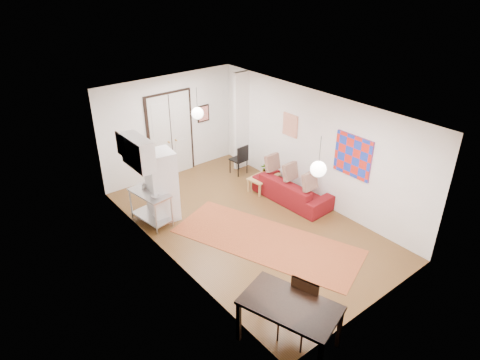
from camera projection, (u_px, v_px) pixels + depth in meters
floor at (248, 224)px, 10.28m from camera, size 7.00×7.00×0.00m
ceiling at (249, 108)px, 8.93m from camera, size 4.20×7.00×0.02m
wall_back at (169, 127)px, 12.02m from camera, size 4.20×0.02×2.90m
wall_front at (381, 242)px, 7.19m from camera, size 4.20×0.02×2.90m
wall_left at (167, 200)px, 8.45m from camera, size 0.02×7.00×2.90m
wall_right at (313, 147)px, 10.77m from camera, size 0.02×7.00×2.90m
double_doors at (171, 135)px, 12.11m from camera, size 1.44×0.06×2.50m
stub_partition at (241, 122)px, 12.39m from camera, size 0.50×0.10×2.90m
wall_cabinet at (138, 152)px, 9.37m from camera, size 0.35×1.00×0.70m
painting_popart at (353, 156)px, 9.80m from camera, size 0.05×1.00×1.00m
painting_abstract at (290, 125)px, 11.14m from camera, size 0.05×0.50×0.60m
poster_back at (203, 114)px, 12.57m from camera, size 0.40×0.03×0.50m
print_left at (121, 145)px, 9.61m from camera, size 0.03×0.44×0.54m
pendant_back at (197, 113)px, 10.61m from camera, size 0.30×0.30×0.80m
pendant_front at (318, 169)px, 7.85m from camera, size 0.30×0.30×0.80m
kilim_rug at (266, 241)px, 9.66m from camera, size 3.01×4.53×0.01m
sofa at (292, 190)px, 11.14m from camera, size 0.94×2.19×0.63m
coffee_table at (264, 178)px, 11.67m from camera, size 0.95×0.61×0.39m
potted_plant at (267, 169)px, 11.61m from camera, size 0.34×0.38×0.39m
kitchen_counter at (151, 204)px, 10.12m from camera, size 0.68×1.14×0.82m
bowl at (155, 196)px, 9.76m from camera, size 0.23×0.23×0.05m
soap_bottle at (144, 185)px, 10.11m from camera, size 0.09×0.09×0.17m
fridge at (162, 186)px, 10.13m from camera, size 0.70×0.70×1.77m
dining_table at (290, 308)px, 6.79m from camera, size 1.32×1.75×0.86m
dining_chair_near at (292, 306)px, 7.03m from camera, size 0.63×0.78×1.06m
dining_chair_far at (292, 306)px, 7.03m from camera, size 0.63×0.78×1.06m
black_side_chair at (237, 156)px, 12.50m from camera, size 0.44×0.44×0.90m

